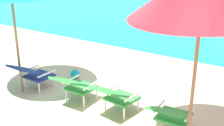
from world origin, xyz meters
TOP-DOWN VIEW (x-y plane):
  - ground_plane at (0.00, 4.00)m, footprint 40.00×40.00m
  - swim_buoy at (0.06, 7.02)m, footprint 1.60×0.18m
  - lounge_chair_far_left at (-1.59, -0.08)m, footprint 0.58×0.90m
  - lounge_chair_near_left at (-0.44, -0.04)m, footprint 0.55×0.88m
  - lounge_chair_near_right at (0.45, 0.01)m, footprint 0.65×0.94m
  - lounge_chair_far_right at (1.53, -0.08)m, footprint 0.58×0.90m
  - beach_ball at (-1.25, 0.91)m, footprint 0.22×0.22m

SIDE VIEW (x-z plane):
  - ground_plane at x=0.00m, z-range 0.00..0.00m
  - swim_buoy at x=0.06m, z-range 0.01..0.19m
  - beach_ball at x=-1.25m, z-range 0.00..0.22m
  - lounge_chair_far_left at x=-1.59m, z-range 0.06..0.75m
  - lounge_chair_near_left at x=-0.44m, z-range 0.06..0.75m
  - lounge_chair_near_right at x=0.45m, z-range 0.06..0.75m
  - lounge_chair_far_right at x=1.53m, z-range 0.06..0.75m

